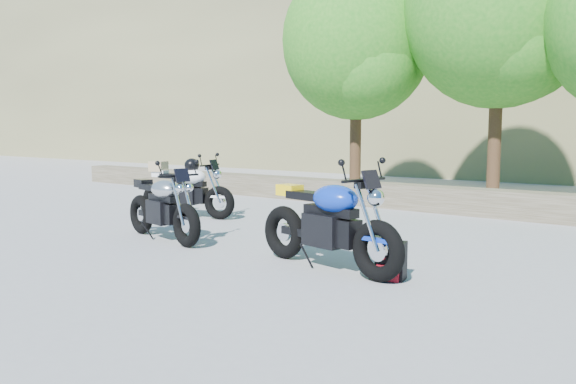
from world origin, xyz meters
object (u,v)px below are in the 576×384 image
Objects in this scene: blue_bike at (328,224)px; backpack at (391,261)px; white_bike at (187,188)px; silver_bike at (163,207)px.

blue_bike is 0.84m from backpack.
blue_bike is (4.25, -1.69, -0.01)m from white_bike.
white_bike is at bearing 149.12° from backpack.
silver_bike is 4.78× the size of backpack.
backpack is (0.77, 0.05, -0.32)m from blue_bike.
silver_bike is 2.84m from blue_bike.
silver_bike is 2.21m from white_bike.
blue_bike reaches higher than backpack.
blue_bike is 5.23× the size of backpack.
blue_bike is at bearing 170.69° from backpack.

